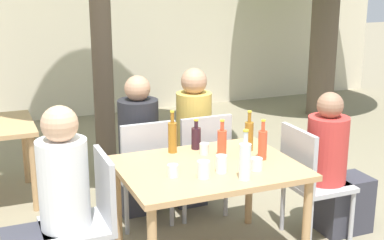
{
  "coord_description": "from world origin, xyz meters",
  "views": [
    {
      "loc": [
        -1.44,
        -3.18,
        2.01
      ],
      "look_at": [
        0.0,
        0.3,
        0.98
      ],
      "focal_mm": 50.0,
      "sensor_mm": 36.0,
      "label": 1
    }
  ],
  "objects_px": {
    "drinking_glass_3": "(204,149)",
    "person_seated_1": "(335,172)",
    "drinking_glass_0": "(203,170)",
    "drinking_glass_2": "(257,164)",
    "drinking_glass_1": "(221,164)",
    "water_bottle_5": "(245,160)",
    "wine_bottle_2": "(196,137)",
    "person_seated_2": "(136,153)",
    "patio_chair_1": "(309,177)",
    "person_seated_0": "(52,213)",
    "patio_chair_2": "(145,166)",
    "drinking_glass_4": "(173,171)",
    "amber_bottle_1": "(172,136)",
    "person_seated_3": "(190,145)",
    "soda_bottle_3": "(222,142)",
    "dining_table_front": "(208,177)",
    "amber_bottle_0": "(249,135)",
    "patio_chair_0": "(89,214)",
    "soda_bottle_4": "(263,144)",
    "patio_chair_3": "(201,159)"
  },
  "relations": [
    {
      "from": "drinking_glass_1",
      "to": "amber_bottle_0",
      "type": "bearing_deg",
      "value": 41.0
    },
    {
      "from": "amber_bottle_0",
      "to": "water_bottle_5",
      "type": "relative_size",
      "value": 0.92
    },
    {
      "from": "patio_chair_0",
      "to": "drinking_glass_0",
      "type": "height_order",
      "value": "patio_chair_0"
    },
    {
      "from": "amber_bottle_1",
      "to": "drinking_glass_2",
      "type": "xyz_separation_m",
      "value": [
        0.4,
        -0.56,
        -0.08
      ]
    },
    {
      "from": "patio_chair_3",
      "to": "person_seated_3",
      "type": "bearing_deg",
      "value": -90.0
    },
    {
      "from": "soda_bottle_4",
      "to": "drinking_glass_0",
      "type": "xyz_separation_m",
      "value": [
        -0.53,
        -0.17,
        -0.06
      ]
    },
    {
      "from": "person_seated_1",
      "to": "drinking_glass_4",
      "type": "bearing_deg",
      "value": 94.32
    },
    {
      "from": "soda_bottle_3",
      "to": "drinking_glass_2",
      "type": "distance_m",
      "value": 0.37
    },
    {
      "from": "person_seated_1",
      "to": "amber_bottle_1",
      "type": "relative_size",
      "value": 3.63
    },
    {
      "from": "dining_table_front",
      "to": "drinking_glass_2",
      "type": "xyz_separation_m",
      "value": [
        0.26,
        -0.21,
        0.13
      ]
    },
    {
      "from": "patio_chair_2",
      "to": "person_seated_3",
      "type": "distance_m",
      "value": 0.55
    },
    {
      "from": "drinking_glass_0",
      "to": "amber_bottle_1",
      "type": "bearing_deg",
      "value": 90.54
    },
    {
      "from": "drinking_glass_3",
      "to": "patio_chair_3",
      "type": "bearing_deg",
      "value": 69.48
    },
    {
      "from": "soda_bottle_4",
      "to": "drinking_glass_3",
      "type": "distance_m",
      "value": 0.43
    },
    {
      "from": "person_seated_3",
      "to": "drinking_glass_1",
      "type": "xyz_separation_m",
      "value": [
        -0.22,
        -1.09,
        0.23
      ]
    },
    {
      "from": "person_seated_0",
      "to": "soda_bottle_4",
      "type": "xyz_separation_m",
      "value": [
        1.49,
        -0.03,
        0.28
      ]
    },
    {
      "from": "person_seated_2",
      "to": "wine_bottle_2",
      "type": "height_order",
      "value": "person_seated_2"
    },
    {
      "from": "person_seated_0",
      "to": "amber_bottle_0",
      "type": "distance_m",
      "value": 1.53
    },
    {
      "from": "person_seated_3",
      "to": "amber_bottle_1",
      "type": "height_order",
      "value": "person_seated_3"
    },
    {
      "from": "water_bottle_5",
      "to": "drinking_glass_1",
      "type": "bearing_deg",
      "value": 117.19
    },
    {
      "from": "person_seated_0",
      "to": "amber_bottle_0",
      "type": "bearing_deg",
      "value": 96.95
    },
    {
      "from": "dining_table_front",
      "to": "person_seated_1",
      "type": "height_order",
      "value": "person_seated_1"
    },
    {
      "from": "patio_chair_2",
      "to": "drinking_glass_1",
      "type": "relative_size",
      "value": 7.53
    },
    {
      "from": "patio_chair_1",
      "to": "person_seated_0",
      "type": "bearing_deg",
      "value": 90.0
    },
    {
      "from": "drinking_glass_1",
      "to": "drinking_glass_0",
      "type": "bearing_deg",
      "value": -163.31
    },
    {
      "from": "person_seated_2",
      "to": "drinking_glass_2",
      "type": "bearing_deg",
      "value": 114.0
    },
    {
      "from": "patio_chair_3",
      "to": "person_seated_3",
      "type": "xyz_separation_m",
      "value": [
        -0.0,
        0.23,
        0.05
      ]
    },
    {
      "from": "person_seated_3",
      "to": "patio_chair_3",
      "type": "bearing_deg",
      "value": 90.0
    },
    {
      "from": "soda_bottle_3",
      "to": "drinking_glass_0",
      "type": "bearing_deg",
      "value": -130.93
    },
    {
      "from": "patio_chair_2",
      "to": "drinking_glass_3",
      "type": "xyz_separation_m",
      "value": [
        0.31,
        -0.47,
        0.26
      ]
    },
    {
      "from": "soda_bottle_4",
      "to": "drinking_glass_1",
      "type": "xyz_separation_m",
      "value": [
        -0.38,
        -0.13,
        -0.05
      ]
    },
    {
      "from": "person_seated_0",
      "to": "drinking_glass_4",
      "type": "xyz_separation_m",
      "value": [
        0.78,
        -0.1,
        0.21
      ]
    },
    {
      "from": "person_seated_0",
      "to": "soda_bottle_3",
      "type": "distance_m",
      "value": 1.28
    },
    {
      "from": "drinking_glass_1",
      "to": "drinking_glass_2",
      "type": "relative_size",
      "value": 1.41
    },
    {
      "from": "drinking_glass_0",
      "to": "drinking_glass_4",
      "type": "xyz_separation_m",
      "value": [
        -0.18,
        0.1,
        -0.02
      ]
    },
    {
      "from": "wine_bottle_2",
      "to": "drinking_glass_3",
      "type": "xyz_separation_m",
      "value": [
        0.01,
        -0.14,
        -0.05
      ]
    },
    {
      "from": "patio_chair_3",
      "to": "person_seated_1",
      "type": "distance_m",
      "value": 1.1
    },
    {
      "from": "person_seated_0",
      "to": "dining_table_front",
      "type": "bearing_deg",
      "value": 90.0
    },
    {
      "from": "patio_chair_2",
      "to": "person_seated_2",
      "type": "distance_m",
      "value": 0.24
    },
    {
      "from": "drinking_glass_3",
      "to": "patio_chair_2",
      "type": "bearing_deg",
      "value": 123.68
    },
    {
      "from": "patio_chair_3",
      "to": "person_seated_3",
      "type": "distance_m",
      "value": 0.24
    },
    {
      "from": "drinking_glass_1",
      "to": "person_seated_1",
      "type": "bearing_deg",
      "value": 8.41
    },
    {
      "from": "person_seated_2",
      "to": "person_seated_1",
      "type": "bearing_deg",
      "value": 144.95
    },
    {
      "from": "patio_chair_2",
      "to": "drinking_glass_3",
      "type": "height_order",
      "value": "patio_chair_2"
    },
    {
      "from": "drinking_glass_0",
      "to": "drinking_glass_3",
      "type": "xyz_separation_m",
      "value": [
        0.2,
        0.43,
        -0.02
      ]
    },
    {
      "from": "drinking_glass_0",
      "to": "drinking_glass_2",
      "type": "relative_size",
      "value": 1.36
    },
    {
      "from": "amber_bottle_0",
      "to": "water_bottle_5",
      "type": "height_order",
      "value": "water_bottle_5"
    },
    {
      "from": "drinking_glass_3",
      "to": "person_seated_1",
      "type": "bearing_deg",
      "value": -12.73
    },
    {
      "from": "water_bottle_5",
      "to": "wine_bottle_2",
      "type": "bearing_deg",
      "value": 93.92
    },
    {
      "from": "patio_chair_3",
      "to": "wine_bottle_2",
      "type": "height_order",
      "value": "wine_bottle_2"
    }
  ]
}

